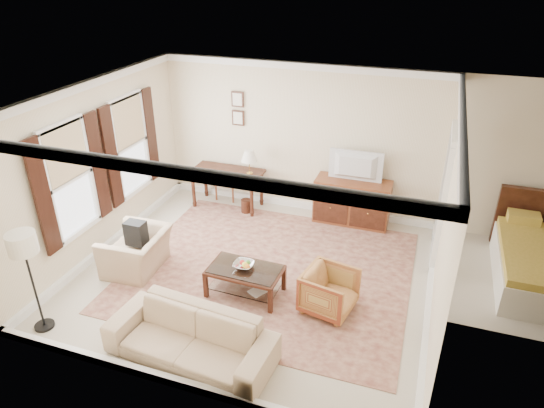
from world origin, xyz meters
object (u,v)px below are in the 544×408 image
Objects in this scene: sofa at (190,331)px; club_armchair at (136,245)px; tv at (356,158)px; writing_desk at (227,176)px; striped_armchair at (329,289)px; sideboard at (352,202)px; coffee_table at (245,274)px.

club_armchair is at bearing 144.60° from sofa.
tv reaches higher than sofa.
striped_armchair is at bearing -43.25° from writing_desk.
sofa is at bearing -106.62° from sideboard.
sideboard is 2.95m from coffee_table.
sofa is at bearing 46.25° from club_armchair.
striped_armchair is at bearing 94.08° from tv.
writing_desk is 1.50× the size of tv.
tv reaches higher than striped_armchair.
sideboard is at bearing 128.54° from club_armchair.
sofa reaches higher than coffee_table.
sideboard is at bearing -90.00° from tv.
writing_desk is at bearing 118.80° from coffee_table.
coffee_table is at bearing 88.47° from sofa.
club_armchair is at bearing -100.86° from writing_desk.
tv is 0.85× the size of coffee_table.
sideboard is at bearing 3.53° from writing_desk.
striped_armchair is 3.18m from club_armchair.
club_armchair is 2.29m from sofa.
coffee_table is 1.28m from striped_armchair.
striped_armchair is 0.70× the size of club_armchair.
striped_armchair is at bearing 86.62° from club_armchair.
sideboard is 1.38× the size of club_armchair.
tv is 4.43m from sofa.
sofa is at bearing 73.31° from tv.
sideboard is at bearing 78.26° from sofa.
sofa is (-1.25, -4.16, -0.91)m from tv.
tv is 0.44× the size of sofa.
coffee_table is at bearing 85.25° from club_armchair.
writing_desk is 1.01× the size of sideboard.
tv is 3.09m from coffee_table.
coffee_table is at bearing -61.20° from writing_desk.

